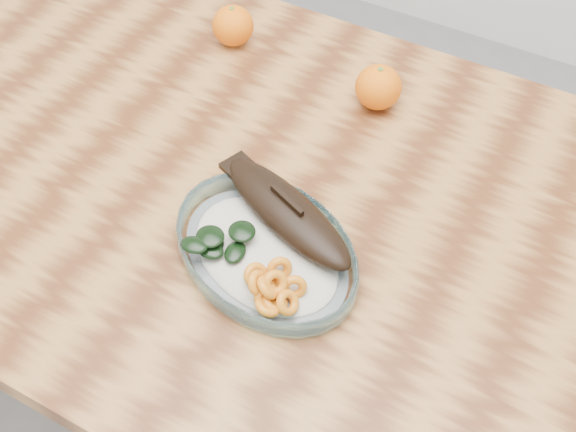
{
  "coord_description": "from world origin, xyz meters",
  "views": [
    {
      "loc": [
        0.39,
        -0.57,
        1.51
      ],
      "look_at": [
        0.1,
        -0.04,
        0.77
      ],
      "focal_mm": 45.0,
      "sensor_mm": 36.0,
      "label": 1
    }
  ],
  "objects_px": {
    "orange_left": "(233,26)",
    "orange_right": "(378,87)",
    "plated_meal": "(267,247)",
    "dining_table": "(242,220)"
  },
  "relations": [
    {
      "from": "plated_meal",
      "to": "orange_right",
      "type": "bearing_deg",
      "value": 108.99
    },
    {
      "from": "plated_meal",
      "to": "orange_left",
      "type": "relative_size",
      "value": 9.15
    },
    {
      "from": "plated_meal",
      "to": "orange_right",
      "type": "relative_size",
      "value": 8.88
    },
    {
      "from": "dining_table",
      "to": "orange_left",
      "type": "relative_size",
      "value": 17.47
    },
    {
      "from": "dining_table",
      "to": "orange_left",
      "type": "bearing_deg",
      "value": 122.41
    },
    {
      "from": "orange_left",
      "to": "orange_right",
      "type": "xyz_separation_m",
      "value": [
        0.27,
        -0.03,
        0.0
      ]
    },
    {
      "from": "plated_meal",
      "to": "orange_right",
      "type": "height_order",
      "value": "plated_meal"
    },
    {
      "from": "plated_meal",
      "to": "orange_right",
      "type": "distance_m",
      "value": 0.33
    },
    {
      "from": "dining_table",
      "to": "plated_meal",
      "type": "bearing_deg",
      "value": -44.49
    },
    {
      "from": "orange_right",
      "to": "dining_table",
      "type": "bearing_deg",
      "value": -115.48
    }
  ]
}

